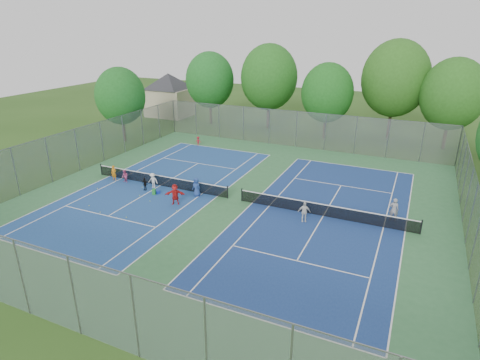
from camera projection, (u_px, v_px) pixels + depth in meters
name	position (u px, v px, depth m)	size (l,w,h in m)	color
ground	(235.00, 200.00, 31.34)	(120.00, 120.00, 0.00)	#2A4D18
court_pad	(235.00, 200.00, 31.34)	(32.00, 32.00, 0.01)	#31693C
court_left	(160.00, 186.00, 34.04)	(10.97, 23.77, 0.01)	navy
court_right	(323.00, 216.00, 28.63)	(10.97, 23.77, 0.01)	navy
net_left	(160.00, 181.00, 33.88)	(12.87, 0.10, 0.91)	black
net_right	(324.00, 211.00, 28.47)	(12.87, 0.10, 0.91)	black
fence_north	(296.00, 129.00, 44.18)	(32.00, 0.10, 4.00)	gray
fence_south	(74.00, 296.00, 17.05)	(32.00, 0.10, 4.00)	gray
fence_west	(77.00, 150.00, 36.81)	(32.00, 0.10, 4.00)	gray
fence_east	(472.00, 214.00, 24.42)	(32.00, 0.10, 4.00)	gray
house	(169.00, 87.00, 58.68)	(11.03, 11.03, 7.30)	#B7A88C
tree_nw	(210.00, 80.00, 53.28)	(6.40, 6.40, 9.58)	#443326
tree_nl	(269.00, 77.00, 50.79)	(7.20, 7.20, 10.69)	#443326
tree_nc	(327.00, 93.00, 46.42)	(6.00, 6.00, 8.85)	#443326
tree_nr	(395.00, 79.00, 45.65)	(7.60, 7.60, 11.42)	#443326
tree_ne	(453.00, 94.00, 42.02)	(6.60, 6.60, 9.77)	#443326
tree_side_w	(120.00, 96.00, 45.27)	(5.60, 5.60, 8.47)	#443326
ball_crate	(158.00, 192.00, 32.44)	(0.31, 0.31, 0.27)	#1731B0
ball_hopper	(154.00, 192.00, 32.19)	(0.25, 0.25, 0.48)	green
student_a	(114.00, 173.00, 35.00)	(0.50, 0.33, 1.36)	orange
student_b	(125.00, 176.00, 34.57)	(0.55, 0.43, 1.13)	#CA4E7F
student_c	(153.00, 181.00, 33.41)	(0.84, 0.48, 1.30)	silver
student_d	(145.00, 184.00, 32.95)	(0.64, 0.27, 1.09)	black
student_e	(196.00, 187.00, 31.74)	(0.75, 0.49, 1.54)	navy
student_f	(175.00, 194.00, 30.27)	(1.51, 0.48, 1.62)	red
child_far_baseline	(198.00, 141.00, 45.21)	(0.66, 0.38, 1.03)	maroon
instructor	(394.00, 210.00, 27.70)	(0.62, 0.40, 1.69)	gray
teen_court_b	(304.00, 212.00, 27.64)	(0.85, 0.36, 1.46)	silver
tennis_ball_0	(100.00, 212.00, 29.14)	(0.07, 0.07, 0.07)	yellow
tennis_ball_1	(142.00, 187.00, 33.60)	(0.07, 0.07, 0.07)	yellow
tennis_ball_2	(89.00, 206.00, 30.21)	(0.07, 0.07, 0.07)	gold
tennis_ball_3	(177.00, 211.00, 29.38)	(0.07, 0.07, 0.07)	#C0D832
tennis_ball_4	(97.00, 189.00, 33.34)	(0.07, 0.07, 0.07)	#CFD331
tennis_ball_5	(177.00, 195.00, 32.12)	(0.07, 0.07, 0.07)	#CFE334
tennis_ball_6	(170.00, 194.00, 32.35)	(0.07, 0.07, 0.07)	#F0F238
tennis_ball_7	(150.00, 201.00, 30.98)	(0.07, 0.07, 0.07)	#C1DD33
tennis_ball_8	(126.00, 217.00, 28.38)	(0.07, 0.07, 0.07)	#B7C82E
tennis_ball_9	(140.00, 195.00, 32.04)	(0.07, 0.07, 0.07)	#C7F338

